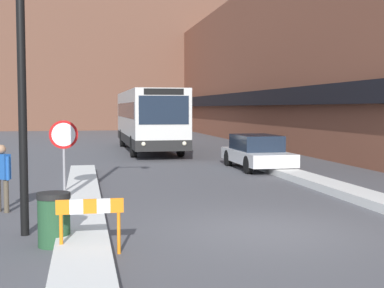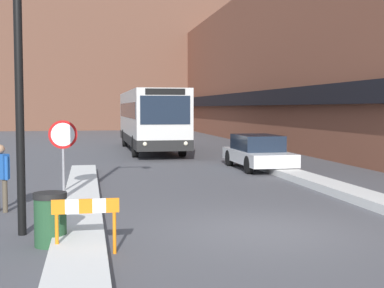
{
  "view_description": "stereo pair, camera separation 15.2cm",
  "coord_description": "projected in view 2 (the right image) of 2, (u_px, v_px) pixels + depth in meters",
  "views": [
    {
      "loc": [
        -3.56,
        -9.9,
        2.43
      ],
      "look_at": [
        -0.14,
        6.84,
        1.28
      ],
      "focal_mm": 50.0,
      "sensor_mm": 36.0,
      "label": 1
    },
    {
      "loc": [
        -3.42,
        -9.93,
        2.43
      ],
      "look_at": [
        -0.14,
        6.84,
        1.28
      ],
      "focal_mm": 50.0,
      "sensor_mm": 36.0,
      "label": 2
    }
  ],
  "objects": [
    {
      "name": "ground_plane",
      "position": [
        265.0,
        231.0,
        10.55
      ],
      "size": [
        160.0,
        160.0,
        0.0
      ],
      "primitive_type": "plane",
      "color": "#515156"
    },
    {
      "name": "building_row_right",
      "position": [
        292.0,
        65.0,
        35.59
      ],
      "size": [
        5.5,
        60.0,
        10.69
      ],
      "color": "brown",
      "rests_on": "ground_plane"
    },
    {
      "name": "building_backdrop_far",
      "position": [
        117.0,
        46.0,
        61.37
      ],
      "size": [
        26.0,
        8.0,
        19.18
      ],
      "color": "brown",
      "rests_on": "ground_plane"
    },
    {
      "name": "snow_bank_left",
      "position": [
        81.0,
        208.0,
        12.42
      ],
      "size": [
        0.9,
        17.13,
        0.21
      ],
      "color": "silver",
      "rests_on": "ground_plane"
    },
    {
      "name": "snow_bank_right",
      "position": [
        380.0,
        202.0,
        13.12
      ],
      "size": [
        0.9,
        17.46,
        0.23
      ],
      "color": "silver",
      "rests_on": "ground_plane"
    },
    {
      "name": "city_bus",
      "position": [
        150.0,
        119.0,
        30.11
      ],
      "size": [
        2.64,
        12.24,
        3.35
      ],
      "color": "silver",
      "rests_on": "ground_plane"
    },
    {
      "name": "parked_car_front",
      "position": [
        258.0,
        152.0,
        21.24
      ],
      "size": [
        1.8,
        4.47,
        1.36
      ],
      "color": "silver",
      "rests_on": "ground_plane"
    },
    {
      "name": "stop_sign",
      "position": [
        63.0,
        142.0,
        14.25
      ],
      "size": [
        0.76,
        0.08,
        2.11
      ],
      "color": "gray",
      "rests_on": "ground_plane"
    },
    {
      "name": "street_lamp",
      "position": [
        34.0,
        35.0,
        10.05
      ],
      "size": [
        1.46,
        0.36,
        6.13
      ],
      "color": "black",
      "rests_on": "ground_plane"
    },
    {
      "name": "pedestrian",
      "position": [
        1.0,
        171.0,
        12.47
      ],
      "size": [
        0.44,
        0.43,
        1.58
      ],
      "rotation": [
        0.0,
        0.0,
        -0.76
      ],
      "color": "brown",
      "rests_on": "ground_plane"
    },
    {
      "name": "trash_bin",
      "position": [
        50.0,
        219.0,
        9.41
      ],
      "size": [
        0.59,
        0.59,
        0.95
      ],
      "color": "#234C2D",
      "rests_on": "ground_plane"
    },
    {
      "name": "construction_barricade",
      "position": [
        86.0,
        215.0,
        8.8
      ],
      "size": [
        1.1,
        0.06,
        0.94
      ],
      "color": "orange",
      "rests_on": "ground_plane"
    }
  ]
}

